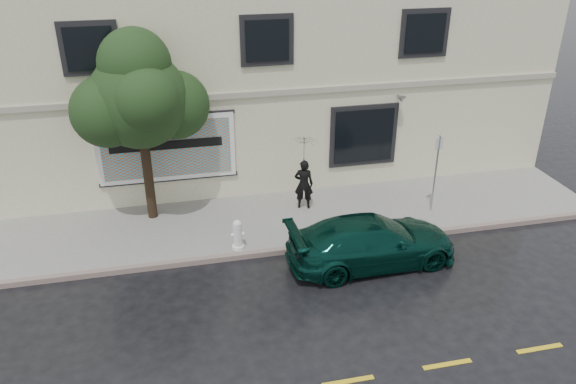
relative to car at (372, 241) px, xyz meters
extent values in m
plane|color=black|center=(-1.95, -0.52, -0.67)|extent=(90.00, 90.00, 0.00)
cube|color=gray|center=(-1.95, 2.73, -0.59)|extent=(20.00, 3.50, 0.15)
cube|color=slate|center=(-1.95, 0.98, -0.59)|extent=(20.00, 0.18, 0.16)
cube|color=gold|center=(-1.95, -4.02, -0.66)|extent=(19.00, 0.12, 0.01)
cube|color=beige|center=(-1.95, 8.48, 2.83)|extent=(20.00, 8.00, 7.00)
cube|color=#9E9984|center=(-1.95, 4.44, 2.93)|extent=(20.00, 0.12, 0.18)
cube|color=black|center=(1.25, 4.44, 1.28)|extent=(2.30, 0.10, 2.10)
cube|color=black|center=(1.25, 4.38, 1.28)|extent=(2.00, 0.05, 1.80)
cube|color=black|center=(-6.95, 4.38, 4.53)|extent=(1.30, 0.05, 1.20)
cube|color=black|center=(-1.95, 4.38, 4.53)|extent=(1.30, 0.05, 1.20)
cube|color=black|center=(3.05, 4.38, 4.53)|extent=(1.30, 0.05, 1.20)
cube|color=white|center=(-5.15, 4.41, 1.38)|extent=(4.20, 0.06, 2.10)
cube|color=#C7612C|center=(-5.15, 4.37, 1.38)|extent=(3.90, 0.04, 1.80)
cube|color=black|center=(-5.15, 4.44, 0.33)|extent=(4.30, 0.10, 0.10)
cube|color=black|center=(-5.15, 4.44, 2.43)|extent=(4.30, 0.10, 0.10)
cube|color=black|center=(-5.15, 4.34, 1.53)|extent=(3.40, 0.02, 0.28)
imported|color=#072F26|center=(0.00, 0.00, 0.00)|extent=(4.66, 2.21, 1.34)
imported|color=black|center=(-1.08, 3.24, 0.30)|extent=(0.68, 0.54, 1.63)
imported|color=black|center=(-1.08, 3.24, 1.46)|extent=(0.99, 0.99, 0.70)
cylinder|color=black|center=(-5.76, 3.68, 0.80)|extent=(0.29, 0.29, 2.64)
sphere|color=black|center=(-5.76, 3.68, 3.22)|extent=(2.78, 2.78, 2.78)
cylinder|color=white|center=(-3.45, 1.28, -0.47)|extent=(0.34, 0.34, 0.09)
cylinder|color=white|center=(-3.45, 1.28, -0.11)|extent=(0.25, 0.25, 0.63)
sphere|color=white|center=(-3.45, 1.28, 0.25)|extent=(0.25, 0.25, 0.25)
cylinder|color=white|center=(-3.45, 1.28, -0.08)|extent=(0.37, 0.11, 0.11)
cylinder|color=#9C9FA5|center=(2.79, 2.16, 0.74)|extent=(0.05, 0.05, 2.51)
cube|color=silver|center=(2.79, 2.16, 1.75)|extent=(0.30, 0.13, 0.41)
camera|label=1|loc=(-5.01, -12.05, 7.89)|focal=35.00mm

